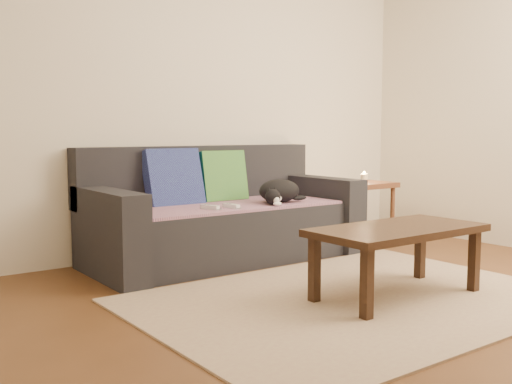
% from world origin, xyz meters
% --- Properties ---
extents(ground, '(4.50, 4.50, 0.00)m').
position_xyz_m(ground, '(0.00, 0.00, 0.00)').
color(ground, brown).
rests_on(ground, ground).
extents(back_wall, '(4.50, 0.04, 2.60)m').
position_xyz_m(back_wall, '(0.00, 2.00, 1.30)').
color(back_wall, beige).
rests_on(back_wall, ground).
extents(sofa, '(2.10, 0.94, 0.87)m').
position_xyz_m(sofa, '(0.00, 1.57, 0.31)').
color(sofa, '#232328').
rests_on(sofa, ground).
extents(throw_blanket, '(1.66, 0.74, 0.02)m').
position_xyz_m(throw_blanket, '(0.00, 1.48, 0.43)').
color(throw_blanket, '#4B2D55').
rests_on(throw_blanket, sofa).
extents(cushion_navy, '(0.44, 0.23, 0.46)m').
position_xyz_m(cushion_navy, '(-0.33, 1.74, 0.63)').
color(cushion_navy, '#171456').
rests_on(cushion_navy, throw_blanket).
extents(cushion_green, '(0.40, 0.17, 0.41)m').
position_xyz_m(cushion_green, '(0.12, 1.74, 0.63)').
color(cushion_green, '#0C4E47').
rests_on(cushion_green, throw_blanket).
extents(cat, '(0.41, 0.31, 0.18)m').
position_xyz_m(cat, '(0.36, 1.32, 0.53)').
color(cat, black).
rests_on(cat, throw_blanket).
extents(wii_remote_a, '(0.08, 0.15, 0.03)m').
position_xyz_m(wii_remote_a, '(-0.29, 1.29, 0.46)').
color(wii_remote_a, white).
rests_on(wii_remote_a, throw_blanket).
extents(wii_remote_b, '(0.05, 0.15, 0.03)m').
position_xyz_m(wii_remote_b, '(-0.13, 1.26, 0.46)').
color(wii_remote_b, white).
rests_on(wii_remote_b, throw_blanket).
extents(side_table, '(0.44, 0.44, 0.55)m').
position_xyz_m(side_table, '(1.34, 1.36, 0.45)').
color(side_table, brown).
rests_on(side_table, ground).
extents(candle, '(0.06, 0.06, 0.09)m').
position_xyz_m(candle, '(1.34, 1.36, 0.59)').
color(candle, beige).
rests_on(candle, side_table).
extents(rug, '(2.50, 1.80, 0.01)m').
position_xyz_m(rug, '(0.00, 0.15, 0.01)').
color(rug, tan).
rests_on(rug, ground).
extents(coffee_table, '(1.07, 0.54, 0.43)m').
position_xyz_m(coffee_table, '(0.24, 0.05, 0.37)').
color(coffee_table, black).
rests_on(coffee_table, rug).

